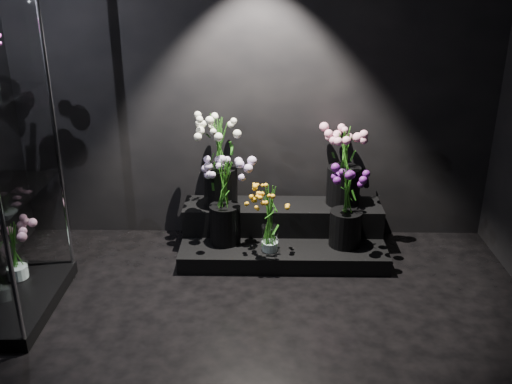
{
  "coord_description": "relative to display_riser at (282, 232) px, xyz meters",
  "views": [
    {
      "loc": [
        0.09,
        -2.63,
        2.27
      ],
      "look_at": [
        0.02,
        1.2,
        0.71
      ],
      "focal_mm": 40.0,
      "sensor_mm": 36.0,
      "label": 1
    }
  ],
  "objects": [
    {
      "name": "bouquet_pink_roses",
      "position": [
        0.5,
        0.13,
        0.59
      ],
      "size": [
        0.41,
        0.41,
        0.66
      ],
      "rotation": [
        0.0,
        0.0,
        -0.1
      ],
      "color": "black",
      "rests_on": "display_riser"
    },
    {
      "name": "bouquet_lilac",
      "position": [
        -0.47,
        -0.15,
        0.39
      ],
      "size": [
        0.36,
        0.36,
        0.73
      ],
      "rotation": [
        0.0,
        0.0,
        0.08
      ],
      "color": "black",
      "rests_on": "display_riser"
    },
    {
      "name": "bouquet_orange_bells",
      "position": [
        -0.11,
        -0.29,
        0.25
      ],
      "size": [
        0.32,
        0.32,
        0.53
      ],
      "rotation": [
        0.0,
        0.0,
        0.37
      ],
      "color": "white",
      "rests_on": "display_riser"
    },
    {
      "name": "bouquet_cream_roses",
      "position": [
        -0.52,
        0.07,
        0.64
      ],
      "size": [
        0.38,
        0.38,
        0.77
      ],
      "rotation": [
        0.0,
        0.0,
        0.05
      ],
      "color": "black",
      "rests_on": "display_riser"
    },
    {
      "name": "bouquet_purple",
      "position": [
        0.5,
        -0.18,
        0.34
      ],
      "size": [
        0.31,
        0.31,
        0.67
      ],
      "rotation": [
        0.0,
        0.0,
        -0.01
      ],
      "color": "black",
      "rests_on": "display_riser"
    },
    {
      "name": "wall_back",
      "position": [
        -0.24,
        0.33,
        1.25
      ],
      "size": [
        4.0,
        0.0,
        4.0
      ],
      "primitive_type": "plane",
      "rotation": [
        1.57,
        0.0,
        0.0
      ],
      "color": "black",
      "rests_on": "floor"
    },
    {
      "name": "floor",
      "position": [
        -0.24,
        -1.67,
        -0.15
      ],
      "size": [
        4.0,
        4.0,
        0.0
      ],
      "primitive_type": "plane",
      "color": "black",
      "rests_on": "ground"
    },
    {
      "name": "display_riser",
      "position": [
        0.0,
        0.0,
        0.0
      ],
      "size": [
        1.66,
        0.74,
        0.37
      ],
      "color": "black",
      "rests_on": "floor"
    },
    {
      "name": "bouquet_case_base_pink",
      "position": [
        -1.96,
        -0.68,
        0.2
      ],
      "size": [
        0.37,
        0.37,
        0.48
      ],
      "rotation": [
        0.0,
        0.0,
        0.17
      ],
      "color": "white",
      "rests_on": "display_case"
    }
  ]
}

